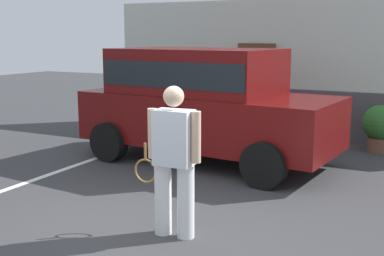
{
  "coord_description": "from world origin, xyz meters",
  "views": [
    {
      "loc": [
        2.96,
        -4.76,
        2.29
      ],
      "look_at": [
        -0.04,
        1.2,
        1.05
      ],
      "focal_mm": 47.0,
      "sensor_mm": 36.0,
      "label": 1
    }
  ],
  "objects": [
    {
      "name": "tennis_player_man",
      "position": [
        0.3,
        0.07,
        0.9
      ],
      "size": [
        0.9,
        0.3,
        1.74
      ],
      "rotation": [
        0.0,
        0.0,
        3.2
      ],
      "color": "white",
      "rests_on": "ground_plane"
    },
    {
      "name": "ground_plane",
      "position": [
        0.0,
        0.0,
        0.0
      ],
      "size": [
        40.0,
        40.0,
        0.0
      ],
      "primitive_type": "plane",
      "color": "#38383A"
    },
    {
      "name": "house_frontage",
      "position": [
        -0.01,
        6.57,
        1.45
      ],
      "size": [
        9.37,
        0.4,
        3.09
      ],
      "color": "silver",
      "rests_on": "ground_plane"
    },
    {
      "name": "potted_plant_by_porch",
      "position": [
        1.89,
        5.67,
        0.52
      ],
      "size": [
        0.71,
        0.71,
        0.93
      ],
      "color": "brown",
      "rests_on": "ground_plane"
    },
    {
      "name": "parking_stripe_0",
      "position": [
        -2.8,
        1.5,
        0.0
      ],
      "size": [
        0.12,
        4.4,
        0.01
      ],
      "primitive_type": "cube",
      "color": "silver",
      "rests_on": "ground_plane"
    },
    {
      "name": "parked_suv",
      "position": [
        -0.92,
        3.4,
        1.15
      ],
      "size": [
        4.77,
        2.53,
        2.05
      ],
      "rotation": [
        0.0,
        0.0,
        -0.1
      ],
      "color": "#590C0C",
      "rests_on": "ground_plane"
    }
  ]
}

